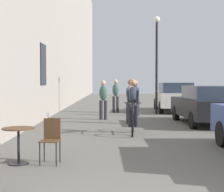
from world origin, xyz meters
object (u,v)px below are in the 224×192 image
at_px(cafe_table_mid, 19,138).
at_px(parked_car_third, 175,97).
at_px(cafe_chair_mid_toward_street, 52,137).
at_px(pedestrian_near, 131,99).
at_px(parked_car_second, 206,104).
at_px(cyclist_on_bicycle, 134,108).
at_px(street_lamp, 158,52).
at_px(pedestrian_mid, 104,98).
at_px(pedestrian_furthest, 117,94).
at_px(pedestrian_far, 137,96).

bearing_deg(cafe_table_mid, parked_car_third, 66.82).
height_order(cafe_table_mid, cafe_chair_mid_toward_street, cafe_chair_mid_toward_street).
bearing_deg(pedestrian_near, parked_car_second, -3.80).
relative_size(cyclist_on_bicycle, street_lamp, 0.36).
bearing_deg(cafe_chair_mid_toward_street, pedestrian_mid, 84.02).
distance_m(cafe_table_mid, parked_car_second, 8.42).
bearing_deg(pedestrian_mid, street_lamp, 44.77).
xyz_separation_m(cafe_chair_mid_toward_street, street_lamp, (3.46, 10.64, 2.59)).
height_order(cafe_table_mid, pedestrian_near, pedestrian_near).
bearing_deg(pedestrian_furthest, parked_car_third, 11.20).
bearing_deg(pedestrian_near, street_lamp, 69.52).
xyz_separation_m(cafe_table_mid, street_lamp, (4.09, 10.72, 2.59)).
bearing_deg(parked_car_second, parked_car_third, 91.52).
height_order(cafe_table_mid, street_lamp, street_lamp).
relative_size(cyclist_on_bicycle, pedestrian_far, 1.04).
distance_m(cyclist_on_bicycle, street_lamp, 7.17).
relative_size(cyclist_on_bicycle, pedestrian_furthest, 1.00).
bearing_deg(pedestrian_near, cafe_chair_mid_toward_street, -106.44).
bearing_deg(cafe_chair_mid_toward_street, parked_car_third, 69.23).
relative_size(pedestrian_far, parked_car_third, 0.37).
bearing_deg(parked_car_third, cyclist_on_bicycle, -108.59).
bearing_deg(cafe_table_mid, street_lamp, 69.12).
bearing_deg(pedestrian_furthest, pedestrian_far, -61.87).
relative_size(pedestrian_far, parked_car_second, 0.40).
relative_size(street_lamp, parked_car_third, 1.09).
bearing_deg(cafe_table_mid, pedestrian_mid, 79.74).
xyz_separation_m(cyclist_on_bicycle, parked_car_second, (2.89, 2.35, -0.04)).
xyz_separation_m(cafe_table_mid, cafe_chair_mid_toward_street, (0.63, 0.08, -0.00)).
bearing_deg(cafe_table_mid, pedestrian_furthest, 80.03).
relative_size(pedestrian_near, pedestrian_far, 1.02).
bearing_deg(cyclist_on_bicycle, street_lamp, 76.55).
distance_m(pedestrian_near, parked_car_third, 6.20).
xyz_separation_m(pedestrian_mid, street_lamp, (2.62, 2.60, 2.16)).
bearing_deg(pedestrian_mid, cafe_table_mid, -100.26).
bearing_deg(pedestrian_far, pedestrian_furthest, 118.13).
xyz_separation_m(pedestrian_far, parked_car_third, (2.25, 2.41, -0.13)).
bearing_deg(parked_car_third, pedestrian_furthest, -168.80).
xyz_separation_m(cafe_chair_mid_toward_street, pedestrian_near, (1.94, 6.57, 0.45)).
height_order(pedestrian_near, parked_car_third, pedestrian_near).
bearing_deg(cyclist_on_bicycle, cafe_chair_mid_toward_street, -114.98).
distance_m(cafe_table_mid, street_lamp, 11.76).
distance_m(cafe_table_mid, parked_car_third, 13.32).
relative_size(pedestrian_mid, street_lamp, 0.35).
relative_size(cyclist_on_bicycle, parked_car_second, 0.42).
xyz_separation_m(cafe_table_mid, parked_car_third, (5.24, 12.24, 0.30)).
relative_size(cafe_table_mid, pedestrian_far, 0.43).
xyz_separation_m(pedestrian_mid, pedestrian_furthest, (0.57, 3.49, 0.04)).
relative_size(pedestrian_furthest, street_lamp, 0.36).
xyz_separation_m(cafe_chair_mid_toward_street, parked_car_second, (4.77, 6.38, 0.25)).
bearing_deg(parked_car_third, cafe_chair_mid_toward_street, -110.77).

